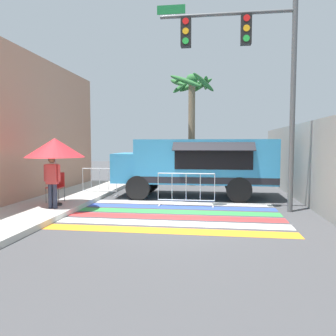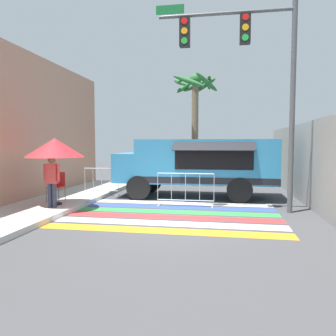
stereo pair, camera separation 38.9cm
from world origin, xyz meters
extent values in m
plane|color=#424244|center=(0.00, 0.00, 0.00)|extent=(60.00, 60.00, 0.00)
cube|color=gray|center=(4.42, 3.00, 1.45)|extent=(0.20, 16.00, 2.90)
cube|color=orange|center=(0.00, -1.13, 0.00)|extent=(6.40, 0.56, 0.01)
cube|color=white|center=(0.00, -0.37, 0.00)|extent=(6.40, 0.56, 0.01)
cube|color=red|center=(0.00, 0.39, 0.00)|extent=(6.40, 0.56, 0.01)
cube|color=green|center=(0.00, 1.15, 0.00)|extent=(6.40, 0.56, 0.01)
cube|color=#334FB2|center=(0.00, 1.91, 0.00)|extent=(6.40, 0.56, 0.01)
cube|color=white|center=(0.00, 2.67, 0.00)|extent=(6.40, 0.56, 0.01)
cube|color=#338CBF|center=(0.83, 4.18, 1.46)|extent=(5.34, 2.28, 1.69)
cube|color=#338CBF|center=(-1.84, 4.18, 1.18)|extent=(1.89, 2.10, 1.14)
cube|color=#1E232D|center=(-2.73, 4.18, 1.47)|extent=(0.06, 1.82, 0.43)
cube|color=black|center=(1.14, 3.02, 1.58)|extent=(2.83, 0.03, 0.76)
cube|color=black|center=(1.14, 2.82, 2.05)|extent=(2.93, 0.43, 0.31)
cube|color=black|center=(0.83, 3.03, 0.79)|extent=(5.34, 0.01, 0.24)
cylinder|color=black|center=(-1.68, 3.13, 0.47)|extent=(0.93, 0.22, 0.93)
cylinder|color=black|center=(-1.68, 5.23, 0.47)|extent=(0.93, 0.22, 0.93)
cylinder|color=black|center=(2.09, 3.13, 0.47)|extent=(0.93, 0.22, 0.93)
cylinder|color=black|center=(2.09, 5.23, 0.47)|extent=(0.93, 0.22, 0.93)
cylinder|color=#515456|center=(3.55, 1.66, 3.28)|extent=(0.16, 0.16, 6.56)
cylinder|color=#515456|center=(1.49, 1.66, 6.15)|extent=(4.12, 0.11, 0.11)
cube|color=black|center=(2.11, 1.63, 5.64)|extent=(0.32, 0.28, 0.90)
cylinder|color=red|center=(2.11, 1.49, 5.94)|extent=(0.20, 0.02, 0.20)
cylinder|color=#F2A519|center=(2.11, 1.49, 5.64)|extent=(0.20, 0.02, 0.20)
cylinder|color=green|center=(2.11, 1.49, 5.34)|extent=(0.20, 0.02, 0.20)
cube|color=black|center=(0.25, 1.63, 5.64)|extent=(0.32, 0.28, 0.90)
cylinder|color=red|center=(0.25, 1.49, 5.94)|extent=(0.20, 0.02, 0.20)
cylinder|color=#F2A519|center=(0.25, 1.49, 5.64)|extent=(0.20, 0.02, 0.20)
cylinder|color=green|center=(0.25, 1.49, 5.34)|extent=(0.20, 0.02, 0.20)
cube|color=#197238|center=(-0.22, 1.64, 6.37)|extent=(0.90, 0.02, 0.28)
cylinder|color=black|center=(-3.85, 0.88, 0.19)|extent=(0.36, 0.36, 0.06)
cylinder|color=#B2B2B7|center=(-3.85, 0.88, 1.24)|extent=(0.04, 0.04, 2.16)
cone|color=red|center=(-3.85, 0.88, 2.01)|extent=(1.87, 1.87, 0.61)
cylinder|color=#4C4C51|center=(-4.37, 1.19, 0.41)|extent=(0.02, 0.02, 0.50)
cylinder|color=#4C4C51|center=(-3.93, 1.19, 0.41)|extent=(0.02, 0.02, 0.50)
cylinder|color=#4C4C51|center=(-4.37, 1.63, 0.41)|extent=(0.02, 0.02, 0.50)
cylinder|color=#4C4C51|center=(-3.93, 1.63, 0.41)|extent=(0.02, 0.02, 0.50)
cube|color=#B22626|center=(-4.15, 1.41, 0.67)|extent=(0.47, 0.47, 0.03)
cube|color=#B22626|center=(-4.15, 1.63, 0.92)|extent=(0.47, 0.03, 0.47)
cylinder|color=#2D3347|center=(-3.80, 0.41, 0.53)|extent=(0.13, 0.13, 0.75)
cylinder|color=#2D3347|center=(-3.65, 0.41, 0.53)|extent=(0.13, 0.13, 0.75)
cube|color=#CC3F3F|center=(-3.72, 0.41, 1.22)|extent=(0.34, 0.20, 0.61)
cylinder|color=#CC3F3F|center=(-3.94, 0.41, 1.25)|extent=(0.09, 0.09, 0.52)
cylinder|color=#CC3F3F|center=(-3.50, 0.41, 1.25)|extent=(0.09, 0.09, 0.52)
sphere|color=brown|center=(-3.72, 0.41, 1.66)|extent=(0.21, 0.21, 0.21)
cylinder|color=#B7BABF|center=(0.23, 2.13, 1.12)|extent=(1.94, 0.04, 0.04)
cylinder|color=#B7BABF|center=(0.23, 2.13, 0.21)|extent=(1.94, 0.04, 0.04)
cylinder|color=#B7BABF|center=(-0.74, 2.13, 0.67)|extent=(0.02, 0.02, 0.92)
cylinder|color=#B7BABF|center=(-0.25, 2.13, 0.67)|extent=(0.02, 0.02, 0.92)
cylinder|color=#B7BABF|center=(0.23, 2.13, 0.67)|extent=(0.02, 0.02, 0.92)
cylinder|color=#B7BABF|center=(0.72, 2.13, 0.67)|extent=(0.02, 0.02, 0.92)
cylinder|color=#B7BABF|center=(1.20, 2.13, 0.67)|extent=(0.02, 0.02, 0.92)
cube|color=#B7BABF|center=(-0.69, 2.13, 0.01)|extent=(0.06, 0.44, 0.03)
cube|color=#B7BABF|center=(1.15, 2.13, 0.01)|extent=(0.06, 0.44, 0.03)
cylinder|color=#B7BABF|center=(-3.47, 3.89, 1.12)|extent=(1.45, 0.04, 0.04)
cylinder|color=#B7BABF|center=(-3.47, 3.89, 0.21)|extent=(1.45, 0.04, 0.04)
cylinder|color=#B7BABF|center=(-4.20, 3.89, 0.67)|extent=(0.02, 0.02, 0.92)
cylinder|color=#B7BABF|center=(-3.84, 3.89, 0.67)|extent=(0.02, 0.02, 0.92)
cylinder|color=#B7BABF|center=(-3.47, 3.89, 0.67)|extent=(0.02, 0.02, 0.92)
cylinder|color=#B7BABF|center=(-3.11, 3.89, 0.67)|extent=(0.02, 0.02, 0.92)
cylinder|color=#B7BABF|center=(-2.75, 3.89, 0.67)|extent=(0.02, 0.02, 0.92)
cube|color=#B7BABF|center=(-4.15, 3.89, 0.01)|extent=(0.06, 0.44, 0.03)
cube|color=#B7BABF|center=(-2.80, 3.89, 0.01)|extent=(0.06, 0.44, 0.03)
cylinder|color=#7A664C|center=(0.03, 7.86, 2.61)|extent=(0.34, 0.34, 5.21)
sphere|color=#2D6B33|center=(0.03, 7.86, 5.36)|extent=(0.60, 0.60, 0.60)
ellipsoid|color=#2D6B33|center=(0.73, 7.88, 5.20)|extent=(0.29, 1.42, 0.64)
ellipsoid|color=#2D6B33|center=(0.43, 8.51, 5.15)|extent=(1.41, 0.99, 0.83)
ellipsoid|color=#2D6B33|center=(-0.08, 8.47, 5.15)|extent=(1.26, 0.46, 0.72)
ellipsoid|color=#2D6B33|center=(-0.55, 8.26, 5.10)|extent=(0.96, 1.24, 0.92)
ellipsoid|color=#2D6B33|center=(-0.70, 7.46, 5.19)|extent=(1.00, 1.57, 0.72)
ellipsoid|color=#2D6B33|center=(-0.23, 7.03, 5.16)|extent=(1.69, 0.73, 0.85)
ellipsoid|color=#2D6B33|center=(0.64, 7.33, 5.13)|extent=(1.20, 1.34, 0.92)
camera|label=1|loc=(1.15, -8.94, 2.13)|focal=35.00mm
camera|label=2|loc=(1.53, -8.88, 2.13)|focal=35.00mm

